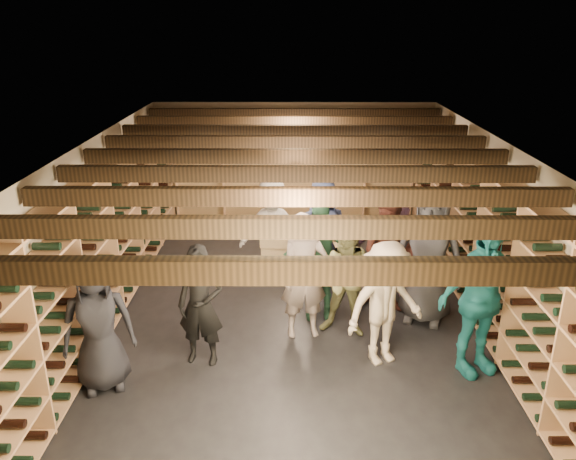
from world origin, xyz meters
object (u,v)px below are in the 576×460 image
Objects in this scene: crate_stack_right at (340,234)px; person_7 at (304,276)px; person_12 at (428,256)px; person_8 at (389,254)px; person_3 at (385,304)px; crate_loose at (330,250)px; person_2 at (349,280)px; person_1 at (201,306)px; person_11 at (393,245)px; person_0 at (98,324)px; person_4 at (480,298)px; person_10 at (318,259)px; person_9 at (272,230)px; person_6 at (323,233)px; crate_stack_left at (277,250)px.

crate_stack_right is 0.35× the size of person_7.
crate_stack_right is at bearing 127.61° from person_12.
person_8 is 0.89× the size of person_12.
person_3 is 0.93× the size of person_7.
person_2 is at bearing -88.82° from crate_loose.
crate_stack_right is 1.16× the size of crate_loose.
crate_loose is at bearing 105.91° from person_2.
crate_loose is at bearing 70.58° from person_1.
crate_stack_right is at bearing 128.50° from person_11.
person_1 is (1.04, 0.50, -0.05)m from person_0.
person_4 is 2.20m from person_10.
person_7 is at bearing -115.80° from person_10.
person_12 is (1.08, 0.39, 0.17)m from person_2.
person_0 is at bearing -139.29° from person_12.
person_7 is 0.99× the size of person_8.
person_4 is 3.53m from person_9.
person_9 is at bearing 154.10° from person_6.
crate_stack_left is 0.41m from person_9.
person_6 is (-0.62, 2.18, 0.06)m from person_3.
person_6 is at bearing 103.82° from person_4.
person_11 is (1.74, -0.64, 0.34)m from crate_stack_left.
person_6 is 0.80m from person_9.
crate_stack_left is at bearing -139.33° from crate_loose.
person_9 is (0.77, 2.39, 0.06)m from person_1.
person_9 reaches higher than person_11.
person_0 is at bearing 165.40° from person_3.
person_0 is 4.32m from person_11.
person_1 is 3.18m from person_11.
crate_stack_right is 0.37× the size of person_3.
crate_stack_right is 0.37× the size of person_2.
person_3 is 1.35m from person_10.
person_3 is at bearing -9.63° from person_0.
person_9 is (1.81, 2.88, 0.01)m from person_0.
crate_stack_right is at bearing 50.34° from crate_stack_left.
crate_loose is 0.30× the size of person_6.
person_9 is 0.85× the size of person_12.
crate_stack_right is 4.28m from person_4.
person_8 reaches higher than person_11.
person_8 is at bearing -83.54° from person_11.
person_10 reaches higher than crate_stack_right.
person_8 is at bearing -36.21° from crate_stack_left.
person_8 reaches higher than person_1.
person_9 reaches higher than person_3.
crate_stack_left is at bearing 163.92° from person_12.
crate_stack_left is at bearing 92.56° from person_7.
crate_stack_right is 0.36× the size of person_0.
person_11 is (3.62, 2.36, -0.03)m from person_0.
person_10 is (0.60, -1.36, 0.42)m from crate_stack_left.
person_1 is 1.39m from person_7.
person_7 is at bearing 136.66° from person_4.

